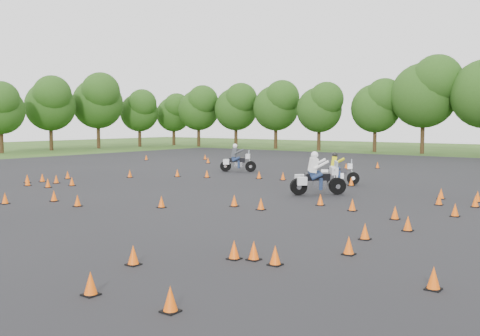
{
  "coord_description": "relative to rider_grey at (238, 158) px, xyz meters",
  "views": [
    {
      "loc": [
        14.98,
        -15.98,
        3.36
      ],
      "look_at": [
        0.0,
        4.0,
        1.2
      ],
      "focal_mm": 40.0,
      "sensor_mm": 36.0,
      "label": 1
    }
  ],
  "objects": [
    {
      "name": "ground",
      "position": [
        6.65,
        -12.66,
        -0.95
      ],
      "size": [
        140.0,
        140.0,
        0.0
      ],
      "primitive_type": "plane",
      "color": "#2D5119",
      "rests_on": "ground"
    },
    {
      "name": "asphalt_pad",
      "position": [
        6.65,
        -6.66,
        -0.94
      ],
      "size": [
        62.0,
        62.0,
        0.0
      ],
      "primitive_type": "plane",
      "color": "black",
      "rests_on": "ground"
    },
    {
      "name": "treeline",
      "position": [
        9.48,
        22.31,
        3.7
      ],
      "size": [
        87.29,
        32.71,
        10.73
      ],
      "color": "#224513",
      "rests_on": "ground"
    },
    {
      "name": "traffic_cones",
      "position": [
        6.95,
        -8.24,
        -0.72
      ],
      "size": [
        36.72,
        32.97,
        0.45
      ],
      "color": "#FF5B0A",
      "rests_on": "asphalt_pad"
    },
    {
      "name": "rider_grey",
      "position": [
        0.0,
        0.0,
        0.0
      ],
      "size": [
        2.5,
        1.83,
        1.89
      ],
      "primitive_type": null,
      "rotation": [
        0.0,
        0.0,
        0.5
      ],
      "color": "#3D4044",
      "rests_on": "ground"
    },
    {
      "name": "rider_yellow",
      "position": [
        8.79,
        -2.75,
        -0.08
      ],
      "size": [
        2.33,
        1.6,
        1.74
      ],
      "primitive_type": null,
      "rotation": [
        0.0,
        0.0,
        0.45
      ],
      "color": "yellow",
      "rests_on": "ground"
    },
    {
      "name": "rider_white",
      "position": [
        9.84,
        -6.93,
        0.06
      ],
      "size": [
        2.44,
        2.39,
        2.02
      ],
      "primitive_type": null,
      "rotation": [
        0.0,
        0.0,
        0.77
      ],
      "color": "white",
      "rests_on": "ground"
    }
  ]
}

